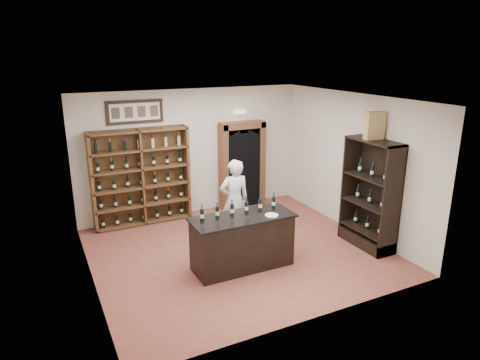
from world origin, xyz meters
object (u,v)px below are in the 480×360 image
object	(u,v)px
counter_bottle_0	(202,215)
side_cabinet	(370,210)
tasting_counter	(242,242)
wine_crate	(375,126)
shopkeeper	(234,200)
wine_shelf	(141,177)

from	to	relation	value
counter_bottle_0	side_cabinet	bearing A→B (deg)	-7.03
tasting_counter	side_cabinet	world-z (taller)	side_cabinet
side_cabinet	wine_crate	size ratio (longest dim) A/B	4.15
counter_bottle_0	wine_crate	xyz separation A→B (m)	(3.43, -0.36, 1.36)
side_cabinet	shopkeeper	bearing A→B (deg)	147.76
wine_shelf	counter_bottle_0	world-z (taller)	wine_shelf
counter_bottle_0	wine_crate	size ratio (longest dim) A/B	0.57
tasting_counter	wine_shelf	bearing A→B (deg)	110.56
wine_shelf	side_cabinet	distance (m)	5.02
side_cabinet	shopkeeper	size ratio (longest dim) A/B	1.27
side_cabinet	shopkeeper	xyz separation A→B (m)	(-2.33, 1.47, 0.11)
tasting_counter	shopkeeper	xyz separation A→B (m)	(0.40, 1.17, 0.37)
wine_shelf	side_cabinet	bearing A→B (deg)	-40.21
wine_shelf	side_cabinet	world-z (taller)	same
counter_bottle_0	shopkeeper	world-z (taller)	shopkeeper
wine_shelf	tasting_counter	world-z (taller)	wine_shelf
wine_crate	wine_shelf	bearing A→B (deg)	149.48
side_cabinet	wine_shelf	bearing A→B (deg)	139.79
wine_shelf	side_cabinet	size ratio (longest dim) A/B	1.00
shopkeeper	wine_crate	size ratio (longest dim) A/B	3.28
wine_shelf	shopkeeper	world-z (taller)	wine_shelf
counter_bottle_0	side_cabinet	world-z (taller)	side_cabinet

